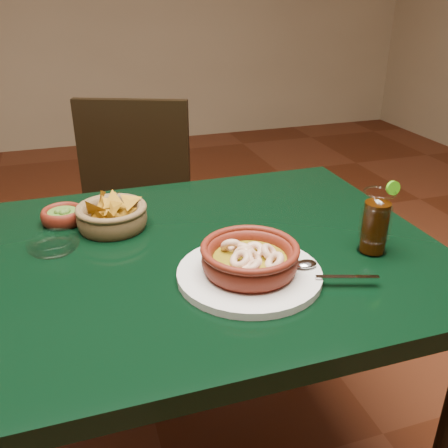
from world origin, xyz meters
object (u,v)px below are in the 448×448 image
object	(u,v)px
cola_drink	(376,223)
shrimp_plate	(250,263)
chip_basket	(112,216)
dining_table	(160,295)
dining_chair	(130,223)

from	to	relation	value
cola_drink	shrimp_plate	bearing A→B (deg)	-175.98
chip_basket	cola_drink	xyz separation A→B (m)	(0.51, -0.28, 0.04)
dining_table	chip_basket	xyz separation A→B (m)	(-0.07, 0.16, 0.13)
chip_basket	dining_table	bearing A→B (deg)	-65.84
shrimp_plate	dining_table	bearing A→B (deg)	136.63
dining_chair	cola_drink	distance (m)	0.97
chip_basket	cola_drink	bearing A→B (deg)	-29.29
dining_table	dining_chair	bearing A→B (deg)	87.83
dining_table	chip_basket	distance (m)	0.22
dining_table	chip_basket	bearing A→B (deg)	114.16
shrimp_plate	cola_drink	size ratio (longest dim) A/B	2.33
shrimp_plate	chip_basket	world-z (taller)	chip_basket
shrimp_plate	cola_drink	world-z (taller)	cola_drink
chip_basket	shrimp_plate	bearing A→B (deg)	-53.65
dining_table	dining_chair	world-z (taller)	dining_chair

